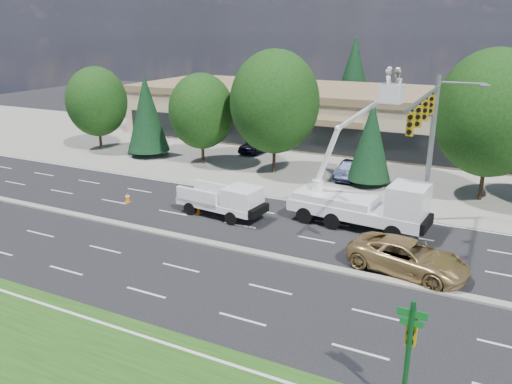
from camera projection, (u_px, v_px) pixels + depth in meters
The scene contains 23 objects.
ground at pixel (213, 244), 28.04m from camera, with size 140.00×140.00×0.00m, color black.
concrete_apron at pixel (327, 163), 45.09m from camera, with size 140.00×22.00×0.01m, color gray.
road_median at pixel (213, 243), 28.03m from camera, with size 120.00×0.55×0.12m, color gray.
strip_mall at pixel (358, 115), 52.71m from camera, with size 50.40×15.40×5.50m.
tree_front_a at pixel (97, 102), 48.56m from camera, with size 5.87×5.87×8.14m.
tree_front_b at pixel (147, 113), 46.25m from camera, with size 3.88×3.88×7.65m.
tree_front_c at pixel (201, 111), 43.56m from camera, with size 5.75×5.75×7.98m.
tree_front_d at pixel (275, 102), 40.24m from camera, with size 7.28×7.28×10.10m.
tree_front_e at pixel (371, 141), 37.65m from camera, with size 3.30×3.30×6.50m.
tree_front_f at pixel (492, 114), 33.47m from camera, with size 7.54×7.54×10.46m.
tree_back_a at pixel (256, 79), 69.91m from camera, with size 4.48×4.48×8.83m.
tree_back_b at pixel (354, 76), 63.72m from camera, with size 5.47×5.47×10.78m.
tree_back_c at pixel (471, 88), 58.11m from camera, with size 4.69×4.69×9.25m.
signal_mast at pixel (429, 132), 27.95m from camera, with size 2.76×10.16×9.00m.
street_sign_pole at pixel (409, 345), 15.09m from camera, with size 0.90×0.44×4.00m.
utility_pickup at pixel (225, 203), 31.97m from camera, with size 5.81×2.68×2.15m.
bucket_truck at pixel (367, 197), 29.71m from camera, with size 8.42×3.30×9.59m.
traffic_cone_a at pixel (127, 197), 34.79m from camera, with size 0.40×0.40×0.70m.
traffic_cone_b at pixel (198, 209), 32.61m from camera, with size 0.40×0.40×0.70m.
traffic_cone_c at pixel (232, 218), 31.06m from camera, with size 0.40×0.40×0.70m.
minivan at pixel (408, 257), 24.66m from camera, with size 2.70×5.86×1.63m, color tan.
parked_car_west at pixel (257, 144), 48.86m from camera, with size 1.89×4.69×1.60m, color black.
parked_car_east at pixel (350, 170), 40.13m from camera, with size 1.47×4.22×1.39m, color black.
Camera 1 is at (13.51, -22.01, 11.57)m, focal length 35.00 mm.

